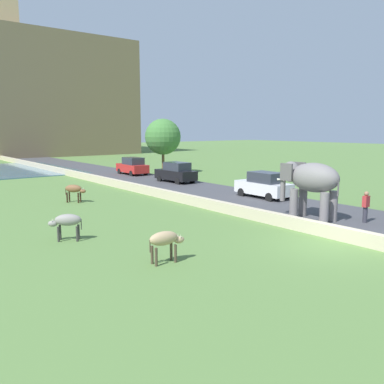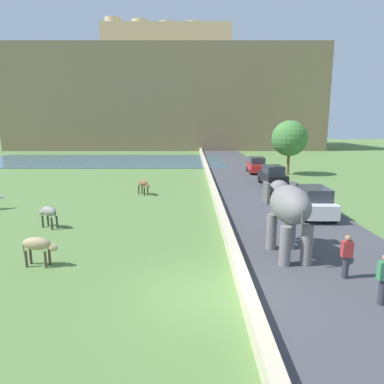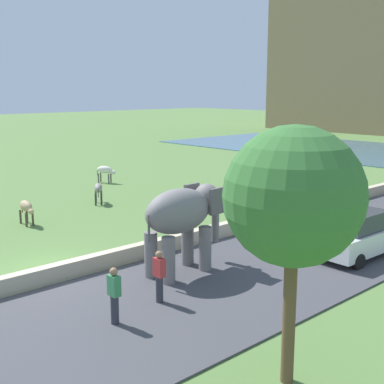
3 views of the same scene
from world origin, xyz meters
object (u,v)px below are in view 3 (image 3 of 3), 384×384
Objects in this scene: cow_grey at (98,189)px; car_white at (359,234)px; person_trailing at (114,295)px; cow_tan at (26,207)px; cow_brown at (253,180)px; elephant at (183,216)px; person_beside_elephant at (159,276)px; cow_white at (105,171)px.

car_white is at bearing 8.24° from cow_grey.
car_white is (1.36, 10.00, 0.03)m from person_trailing.
cow_tan and cow_brown have the same top height.
elephant is 14.57m from cow_brown.
cow_tan is at bearing 174.06° from person_beside_elephant.
cow_tan is 11.14m from cow_white.
car_white is 19.84m from cow_white.
person_beside_elephant is 1.16× the size of cow_tan.
elephant reaches higher than person_beside_elephant.
elephant is at bearing -58.42° from cow_brown.
cow_grey is (-3.78, -8.52, 0.00)m from cow_brown.
person_beside_elephant is 1.82m from person_trailing.
cow_brown is at bearing 66.07° from cow_grey.
elephant reaches higher than cow_white.
cow_grey is at bearing -113.93° from cow_brown.
car_white is 14.70m from cow_grey.
cow_tan is 13.62m from cow_brown.
elephant is 6.84m from car_white.
cow_tan is at bearing 165.64° from person_trailing.
person_trailing is 1.18× the size of cow_white.
cow_brown is at bearing 119.82° from person_trailing.
elephant is 2.55× the size of cow_white.
car_white is 12.53m from cow_brown.
person_beside_elephant is 20.64m from cow_white.
person_beside_elephant is 17.22m from cow_brown.
cow_tan is 1.02× the size of cow_white.
elephant reaches higher than person_trailing.
car_white is at bearing 62.03° from elephant.
cow_brown is at bearing 27.43° from cow_white.
car_white is (3.16, 5.96, -1.14)m from elephant.
cow_tan is at bearing -71.65° from cow_grey.
car_white reaches higher than person_beside_elephant.
cow_tan is (-9.75, -1.08, -1.20)m from elephant.
person_trailing is at bearing -80.05° from person_beside_elephant.
car_white reaches higher than cow_white.
cow_tan is (-11.55, 2.96, -0.04)m from person_trailing.
cow_white is (-8.99, -4.66, 0.00)m from cow_brown.
elephant is at bearing 6.34° from cow_tan.
cow_grey is at bearing 149.10° from person_trailing.
cow_brown and cow_white have the same top height.
elephant is 2.94m from person_beside_elephant.
cow_tan is at bearing -151.39° from car_white.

